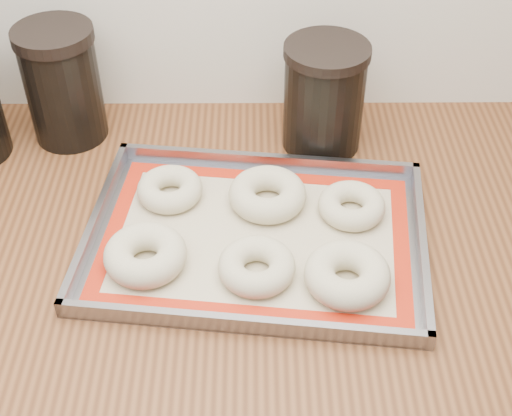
{
  "coord_description": "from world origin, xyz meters",
  "views": [
    {
      "loc": [
        0.12,
        0.95,
        1.59
      ],
      "look_at": [
        0.13,
        1.66,
        0.96
      ],
      "focal_mm": 50.0,
      "sensor_mm": 36.0,
      "label": 1
    }
  ],
  "objects_px": {
    "bagel_back_right": "(352,206)",
    "canister_right": "(324,97)",
    "bagel_front_left": "(145,255)",
    "bagel_back_left": "(170,189)",
    "bagel_back_mid": "(267,194)",
    "canister_mid": "(63,84)",
    "bagel_front_mid": "(257,266)",
    "bagel_front_right": "(347,275)",
    "baking_tray": "(256,237)"
  },
  "relations": [
    {
      "from": "baking_tray",
      "to": "canister_mid",
      "type": "distance_m",
      "value": 0.4
    },
    {
      "from": "bagel_front_mid",
      "to": "bagel_back_right",
      "type": "relative_size",
      "value": 1.06
    },
    {
      "from": "bagel_front_mid",
      "to": "bagel_back_mid",
      "type": "distance_m",
      "value": 0.14
    },
    {
      "from": "bagel_back_right",
      "to": "bagel_front_left",
      "type": "bearing_deg",
      "value": -160.57
    },
    {
      "from": "bagel_back_right",
      "to": "canister_mid",
      "type": "height_order",
      "value": "canister_mid"
    },
    {
      "from": "bagel_back_left",
      "to": "bagel_back_right",
      "type": "distance_m",
      "value": 0.26
    },
    {
      "from": "bagel_front_left",
      "to": "bagel_back_mid",
      "type": "height_order",
      "value": "bagel_front_left"
    },
    {
      "from": "bagel_front_right",
      "to": "bagel_back_right",
      "type": "distance_m",
      "value": 0.14
    },
    {
      "from": "bagel_back_mid",
      "to": "bagel_front_mid",
      "type": "bearing_deg",
      "value": -96.71
    },
    {
      "from": "bagel_back_right",
      "to": "canister_right",
      "type": "xyz_separation_m",
      "value": [
        -0.03,
        0.18,
        0.07
      ]
    },
    {
      "from": "bagel_front_mid",
      "to": "canister_right",
      "type": "relative_size",
      "value": 0.58
    },
    {
      "from": "bagel_front_left",
      "to": "bagel_front_mid",
      "type": "height_order",
      "value": "bagel_front_left"
    },
    {
      "from": "bagel_back_right",
      "to": "canister_mid",
      "type": "relative_size",
      "value": 0.51
    },
    {
      "from": "canister_mid",
      "to": "canister_right",
      "type": "distance_m",
      "value": 0.41
    },
    {
      "from": "bagel_front_mid",
      "to": "canister_mid",
      "type": "relative_size",
      "value": 0.54
    },
    {
      "from": "bagel_front_left",
      "to": "canister_mid",
      "type": "relative_size",
      "value": 0.58
    },
    {
      "from": "bagel_front_mid",
      "to": "bagel_front_right",
      "type": "relative_size",
      "value": 0.91
    },
    {
      "from": "bagel_front_right",
      "to": "bagel_back_left",
      "type": "distance_m",
      "value": 0.3
    },
    {
      "from": "bagel_front_mid",
      "to": "bagel_back_left",
      "type": "bearing_deg",
      "value": 128.77
    },
    {
      "from": "baking_tray",
      "to": "bagel_front_left",
      "type": "distance_m",
      "value": 0.16
    },
    {
      "from": "bagel_front_right",
      "to": "bagel_back_mid",
      "type": "xyz_separation_m",
      "value": [
        -0.1,
        0.16,
        -0.0
      ]
    },
    {
      "from": "bagel_front_left",
      "to": "bagel_back_right",
      "type": "height_order",
      "value": "bagel_front_left"
    },
    {
      "from": "bagel_front_right",
      "to": "bagel_front_left",
      "type": "bearing_deg",
      "value": 171.85
    },
    {
      "from": "canister_mid",
      "to": "bagel_back_right",
      "type": "bearing_deg",
      "value": -25.14
    },
    {
      "from": "bagel_back_left",
      "to": "bagel_front_left",
      "type": "bearing_deg",
      "value": -98.45
    },
    {
      "from": "bagel_front_right",
      "to": "canister_mid",
      "type": "distance_m",
      "value": 0.54
    },
    {
      "from": "bagel_front_mid",
      "to": "bagel_back_left",
      "type": "xyz_separation_m",
      "value": [
        -0.13,
        0.16,
        -0.0
      ]
    },
    {
      "from": "bagel_front_left",
      "to": "canister_right",
      "type": "xyz_separation_m",
      "value": [
        0.25,
        0.28,
        0.06
      ]
    },
    {
      "from": "bagel_front_left",
      "to": "bagel_back_left",
      "type": "bearing_deg",
      "value": 81.55
    },
    {
      "from": "bagel_front_mid",
      "to": "canister_mid",
      "type": "xyz_separation_m",
      "value": [
        -0.3,
        0.32,
        0.07
      ]
    },
    {
      "from": "bagel_front_mid",
      "to": "bagel_front_left",
      "type": "bearing_deg",
      "value": 172.29
    },
    {
      "from": "bagel_back_left",
      "to": "bagel_back_right",
      "type": "relative_size",
      "value": 1.0
    },
    {
      "from": "bagel_front_mid",
      "to": "bagel_back_right",
      "type": "distance_m",
      "value": 0.18
    },
    {
      "from": "bagel_back_mid",
      "to": "canister_right",
      "type": "height_order",
      "value": "canister_right"
    },
    {
      "from": "bagel_front_mid",
      "to": "bagel_back_right",
      "type": "bearing_deg",
      "value": 41.25
    },
    {
      "from": "bagel_back_right",
      "to": "canister_right",
      "type": "bearing_deg",
      "value": 99.61
    },
    {
      "from": "baking_tray",
      "to": "canister_right",
      "type": "relative_size",
      "value": 2.83
    },
    {
      "from": "bagel_back_left",
      "to": "canister_mid",
      "type": "distance_m",
      "value": 0.25
    },
    {
      "from": "canister_right",
      "to": "baking_tray",
      "type": "bearing_deg",
      "value": -115.24
    },
    {
      "from": "canister_right",
      "to": "bagel_front_right",
      "type": "bearing_deg",
      "value": -88.26
    },
    {
      "from": "bagel_back_mid",
      "to": "canister_right",
      "type": "relative_size",
      "value": 0.64
    },
    {
      "from": "baking_tray",
      "to": "canister_mid",
      "type": "xyz_separation_m",
      "value": [
        -0.3,
        0.25,
        0.09
      ]
    },
    {
      "from": "baking_tray",
      "to": "bagel_front_right",
      "type": "bearing_deg",
      "value": -37.36
    },
    {
      "from": "baking_tray",
      "to": "bagel_back_mid",
      "type": "relative_size",
      "value": 4.42
    },
    {
      "from": "canister_right",
      "to": "canister_mid",
      "type": "bearing_deg",
      "value": 176.05
    },
    {
      "from": "bagel_front_mid",
      "to": "canister_mid",
      "type": "height_order",
      "value": "canister_mid"
    },
    {
      "from": "bagel_back_mid",
      "to": "canister_right",
      "type": "xyz_separation_m",
      "value": [
        0.09,
        0.15,
        0.06
      ]
    },
    {
      "from": "bagel_back_right",
      "to": "bagel_front_mid",
      "type": "bearing_deg",
      "value": -138.75
    },
    {
      "from": "bagel_front_left",
      "to": "canister_mid",
      "type": "xyz_separation_m",
      "value": [
        -0.16,
        0.3,
        0.07
      ]
    },
    {
      "from": "bagel_back_left",
      "to": "canister_right",
      "type": "bearing_deg",
      "value": 31.13
    }
  ]
}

